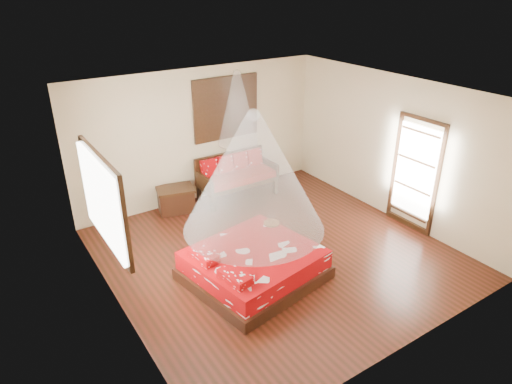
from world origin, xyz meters
The scene contains 10 objects.
room centered at (0.00, 0.00, 1.40)m, with size 5.54×5.54×2.84m.
bed centered at (-0.75, -0.40, 0.25)m, with size 2.22×2.06×0.63m.
daybed centered at (0.61, 2.38, 0.52)m, with size 1.70×0.75×0.94m.
storage_chest centered at (-0.79, 2.45, 0.26)m, with size 0.85×0.70×0.51m.
shutter_panel centered at (0.61, 2.72, 1.90)m, with size 1.52×0.06×1.32m.
window_left centered at (-2.71, 0.20, 1.70)m, with size 0.10×1.74×1.34m.
glazed_door centered at (2.72, -0.60, 1.07)m, with size 0.08×1.02×2.16m.
wine_tray centered at (0.01, 0.17, 0.56)m, with size 0.28×0.28×0.22m.
mosquito_net_main centered at (-0.73, -0.40, 1.85)m, with size 2.13×2.13×1.80m, color white.
mosquito_net_daybed centered at (0.61, 2.25, 2.00)m, with size 0.84×0.84×1.50m, color white.
Camera 1 is at (-4.03, -5.47, 4.42)m, focal length 32.00 mm.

